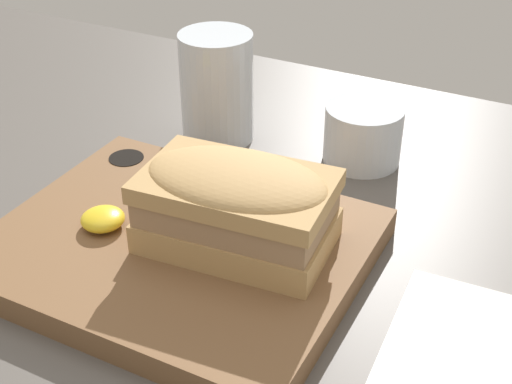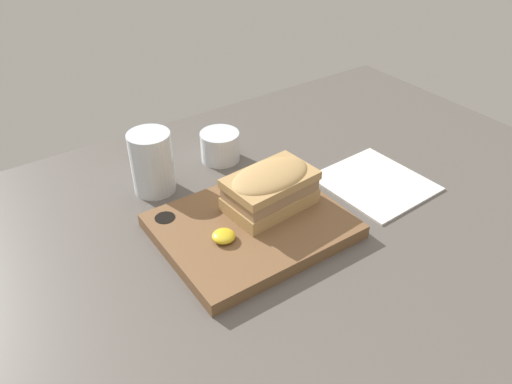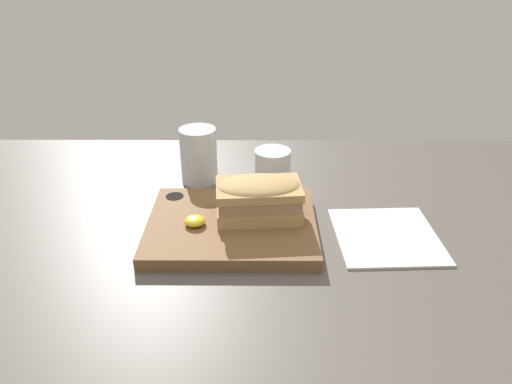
{
  "view_description": "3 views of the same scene",
  "coord_description": "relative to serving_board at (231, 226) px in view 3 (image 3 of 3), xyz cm",
  "views": [
    {
      "loc": [
        32.06,
        -39.84,
        40.24
      ],
      "look_at": [
        9.85,
        3.39,
        9.13
      ],
      "focal_mm": 50.0,
      "sensor_mm": 36.0,
      "label": 1
    },
    {
      "loc": [
        -33.25,
        -54.42,
        57.3
      ],
      "look_at": [
        6.19,
        2.73,
        8.11
      ],
      "focal_mm": 35.0,
      "sensor_mm": 36.0,
      "label": 2
    },
    {
      "loc": [
        8.73,
        -77.62,
        51.75
      ],
      "look_at": [
        8.24,
        2.22,
        9.39
      ],
      "focal_mm": 35.0,
      "sensor_mm": 36.0,
      "label": 3
    }
  ],
  "objects": [
    {
      "name": "wine_glass",
      "position": [
        8.11,
        23.52,
        1.66
      ],
      "size": [
        8.16,
        8.16,
        6.18
      ],
      "color": "silver",
      "rests_on": "dining_table"
    },
    {
      "name": "napkin",
      "position": [
        28.27,
        -1.71,
        -1.03
      ],
      "size": [
        19.08,
        20.16,
        0.4
      ],
      "rotation": [
        0.0,
        0.0,
        0.05
      ],
      "color": "white",
      "rests_on": "dining_table"
    },
    {
      "name": "dining_table",
      "position": [
        -3.71,
        -0.59,
        -2.23
      ],
      "size": [
        151.57,
        90.79,
        2.0
      ],
      "color": "#56514C",
      "rests_on": "ground"
    },
    {
      "name": "sandwich",
      "position": [
        5.03,
        1.53,
        5.23
      ],
      "size": [
        16.11,
        10.66,
        7.45
      ],
      "rotation": [
        0.0,
        0.0,
        0.09
      ],
      "color": "tan",
      "rests_on": "serving_board"
    },
    {
      "name": "water_glass",
      "position": [
        -8.06,
        21.09,
        4.02
      ],
      "size": [
        7.97,
        7.97,
        12.12
      ],
      "color": "silver",
      "rests_on": "dining_table"
    },
    {
      "name": "mustard_dollop",
      "position": [
        -6.44,
        -1.62,
        1.98
      ],
      "size": [
        3.8,
        3.8,
        1.52
      ],
      "color": "gold",
      "rests_on": "serving_board"
    },
    {
      "name": "serving_board",
      "position": [
        0.0,
        0.0,
        0.0
      ],
      "size": [
        30.71,
        25.12,
        2.51
      ],
      "color": "brown",
      "rests_on": "dining_table"
    }
  ]
}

